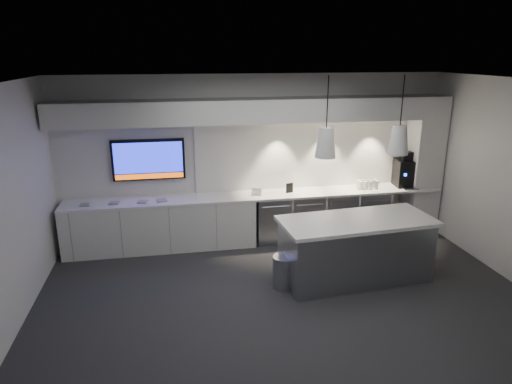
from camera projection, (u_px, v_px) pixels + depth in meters
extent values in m
plane|color=#2B2B2D|center=(287.00, 300.00, 6.43)|extent=(7.00, 7.00, 0.00)
plane|color=black|center=(292.00, 82.00, 5.55)|extent=(7.00, 7.00, 0.00)
plane|color=silver|center=(255.00, 158.00, 8.34)|extent=(7.00, 0.00, 7.00)
plane|color=silver|center=(369.00, 294.00, 3.64)|extent=(7.00, 0.00, 7.00)
plane|color=silver|center=(2.00, 216.00, 5.38)|extent=(0.00, 7.00, 7.00)
cube|color=white|center=(258.00, 195.00, 8.22)|extent=(6.80, 0.65, 0.04)
cube|color=white|center=(161.00, 225.00, 8.04)|extent=(3.30, 0.63, 0.86)
cube|color=#92959A|center=(272.00, 218.00, 8.39)|extent=(0.60, 0.61, 0.85)
cube|color=#92959A|center=(305.00, 216.00, 8.50)|extent=(0.60, 0.61, 0.85)
cube|color=#92959A|center=(337.00, 214.00, 8.62)|extent=(0.60, 0.61, 0.85)
cube|color=#92959A|center=(368.00, 212.00, 8.73)|extent=(0.60, 0.61, 0.85)
cube|color=white|center=(318.00, 153.00, 8.52)|extent=(4.60, 0.03, 1.30)
cube|color=white|center=(258.00, 110.00, 7.79)|extent=(6.90, 0.60, 0.40)
cube|color=white|center=(423.00, 165.00, 8.68)|extent=(0.55, 0.55, 2.60)
cube|color=black|center=(149.00, 160.00, 7.94)|extent=(1.25, 0.06, 0.72)
cube|color=#1621D0|center=(148.00, 158.00, 7.90)|extent=(1.17, 0.00, 0.54)
cube|color=#DA550C|center=(150.00, 176.00, 7.99)|extent=(1.17, 0.00, 0.09)
cube|color=#92959A|center=(355.00, 251.00, 6.92)|extent=(2.25, 1.05, 0.92)
cube|color=white|center=(357.00, 221.00, 6.78)|extent=(2.37, 1.17, 0.05)
cylinder|color=#92959A|center=(284.00, 272.00, 6.75)|extent=(0.39, 0.39, 0.49)
cube|color=black|center=(405.00, 173.00, 8.66)|extent=(0.42, 0.46, 0.51)
cube|color=black|center=(407.00, 156.00, 8.57)|extent=(0.23, 0.23, 0.17)
cube|color=#92959A|center=(410.00, 188.00, 8.52)|extent=(0.30, 0.23, 0.03)
cube|color=black|center=(289.00, 188.00, 8.29)|extent=(0.14, 0.06, 0.18)
cube|color=white|center=(257.00, 192.00, 8.14)|extent=(0.18, 0.08, 0.14)
cube|color=#949494|center=(85.00, 205.00, 7.61)|extent=(0.17, 0.17, 0.02)
cube|color=#949494|center=(114.00, 203.00, 7.70)|extent=(0.17, 0.17, 0.02)
cube|color=#949494|center=(143.00, 202.00, 7.77)|extent=(0.19, 0.19, 0.02)
cube|color=#949494|center=(162.00, 200.00, 7.83)|extent=(0.19, 0.19, 0.02)
cone|color=white|center=(326.00, 143.00, 6.33)|extent=(0.29, 0.29, 0.42)
cylinder|color=black|center=(328.00, 102.00, 6.17)|extent=(0.02, 0.02, 0.70)
cone|color=white|center=(399.00, 140.00, 6.52)|extent=(0.29, 0.29, 0.42)
cylinder|color=black|center=(402.00, 100.00, 6.36)|extent=(0.02, 0.02, 0.70)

